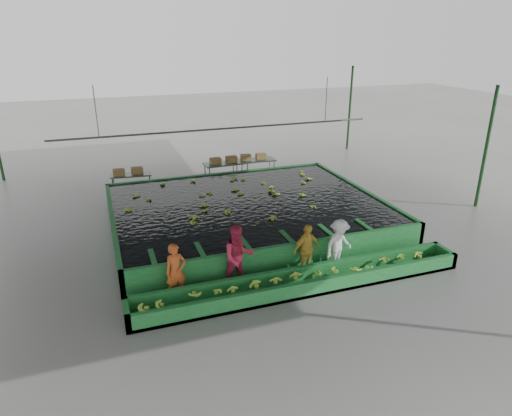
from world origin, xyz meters
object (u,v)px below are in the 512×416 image
object	(u,v)px
sorting_trough	(304,281)
box_stack_left	(128,174)
worker_c	(306,250)
packing_table_left	(132,183)
box_stack_mid	(224,163)
packing_table_right	(254,169)
flotation_tank	(247,212)
worker_d	(339,244)
worker_b	(238,257)
worker_a	(176,271)
packing_table_mid	(226,172)
box_stack_right	(253,159)

from	to	relation	value
sorting_trough	box_stack_left	size ratio (longest dim) A/B	7.58
worker_c	packing_table_left	xyz separation A→B (m)	(-4.26, 9.62, -0.40)
box_stack_left	box_stack_mid	size ratio (longest dim) A/B	1.00
packing_table_right	box_stack_left	size ratio (longest dim) A/B	1.61
packing_table_left	box_stack_mid	distance (m)	4.40
flotation_tank	box_stack_mid	distance (m)	5.28
worker_d	box_stack_left	distance (m)	11.08
sorting_trough	packing_table_left	world-z (taller)	packing_table_left
box_stack_left	box_stack_mid	distance (m)	4.48
worker_b	box_stack_mid	size ratio (longest dim) A/B	1.43
sorting_trough	worker_a	xyz separation A→B (m)	(-3.50, 0.80, 0.56)
flotation_tank	packing_table_mid	world-z (taller)	packing_table_mid
worker_c	packing_table_right	world-z (taller)	worker_c
box_stack_mid	packing_table_left	bearing A→B (deg)	178.80
flotation_tank	worker_a	distance (m)	5.55
flotation_tank	box_stack_right	world-z (taller)	box_stack_right
worker_d	packing_table_right	distance (m)	9.69
packing_table_mid	box_stack_right	distance (m)	1.54
worker_c	packing_table_mid	size ratio (longest dim) A/B	0.76
worker_b	box_stack_left	size ratio (longest dim) A/B	1.43
box_stack_mid	packing_table_right	bearing A→B (deg)	4.95
worker_b	box_stack_mid	xyz separation A→B (m)	(2.25, 9.52, 0.03)
packing_table_right	box_stack_mid	world-z (taller)	box_stack_mid
sorting_trough	box_stack_right	world-z (taller)	box_stack_right
packing_table_left	box_stack_mid	bearing A→B (deg)	-1.20
worker_a	worker_b	world-z (taller)	worker_b
worker_b	box_stack_right	bearing A→B (deg)	69.77
worker_d	packing_table_mid	size ratio (longest dim) A/B	0.76
packing_table_right	box_stack_left	world-z (taller)	box_stack_left
worker_b	worker_d	world-z (taller)	worker_b
worker_b	packing_table_left	world-z (taller)	worker_b
worker_b	box_stack_mid	world-z (taller)	worker_b
worker_a	packing_table_mid	world-z (taller)	worker_a
worker_c	box_stack_left	world-z (taller)	worker_c
box_stack_left	box_stack_right	bearing A→B (deg)	0.44
worker_d	flotation_tank	bearing A→B (deg)	90.71
packing_table_left	packing_table_right	bearing A→B (deg)	0.44
packing_table_mid	packing_table_right	xyz separation A→B (m)	(1.46, 0.14, -0.01)
worker_d	packing_table_left	bearing A→B (deg)	100.18
sorting_trough	box_stack_mid	distance (m)	10.36
worker_d	packing_table_mid	xyz separation A→B (m)	(-0.87, 9.52, -0.33)
packing_table_left	box_stack_left	distance (m)	0.43
box_stack_mid	worker_b	bearing A→B (deg)	-103.27
worker_c	box_stack_right	world-z (taller)	worker_c
worker_c	packing_table_mid	xyz separation A→B (m)	(0.23, 9.52, -0.33)
sorting_trough	box_stack_right	xyz separation A→B (m)	(2.12, 10.48, 0.72)
packing_table_left	box_stack_left	world-z (taller)	box_stack_left
box_stack_left	packing_table_right	bearing A→B (deg)	0.31
flotation_tank	worker_c	bearing A→B (deg)	-84.19
worker_a	worker_c	xyz separation A→B (m)	(3.93, 0.00, 0.01)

